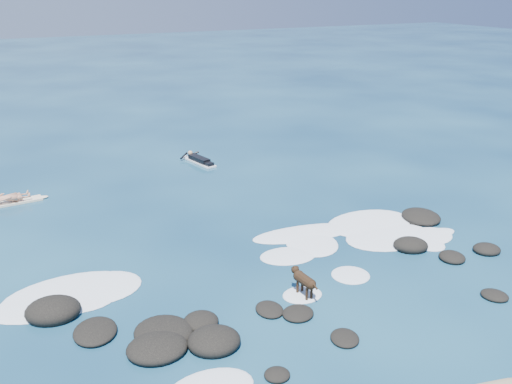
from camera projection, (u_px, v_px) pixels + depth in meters
ground at (272, 273)px, 16.32m from camera, size 160.00×160.00×0.00m
reef_rocks at (258, 294)px, 14.98m from camera, size 14.02×6.41×0.61m
breaking_foam at (266, 261)px, 16.98m from camera, size 14.37×7.42×0.12m
standing_surfer_rig at (5, 188)px, 21.07m from camera, size 2.96×0.74×1.68m
paddling_surfer_rig at (199, 160)px, 26.16m from camera, size 1.15×2.36×0.41m
dog at (303, 279)px, 14.93m from camera, size 0.36×1.18×0.75m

